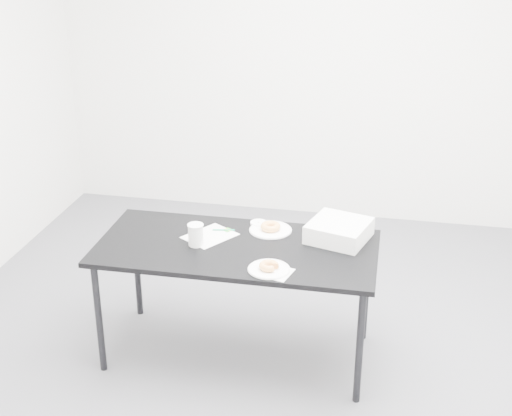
% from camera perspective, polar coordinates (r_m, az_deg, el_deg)
% --- Properties ---
extents(floor, '(4.00, 4.00, 0.00)m').
position_cam_1_polar(floor, '(4.33, 0.02, -10.80)').
color(floor, '#504F54').
rests_on(floor, ground).
extents(wall_back, '(4.00, 0.02, 2.70)m').
position_cam_1_polar(wall_back, '(5.66, 4.20, 12.35)').
color(wall_back, silver).
rests_on(wall_back, floor).
extents(table, '(1.54, 0.73, 0.70)m').
position_cam_1_polar(table, '(3.92, -1.55, -3.73)').
color(table, black).
rests_on(table, floor).
extents(scorecard, '(0.32, 0.34, 0.00)m').
position_cam_1_polar(scorecard, '(4.02, -3.71, -2.24)').
color(scorecard, white).
rests_on(scorecard, table).
extents(logo_patch, '(0.06, 0.06, 0.00)m').
position_cam_1_polar(logo_patch, '(4.07, -2.30, -1.76)').
color(logo_patch, green).
rests_on(logo_patch, scorecard).
extents(pen, '(0.12, 0.03, 0.01)m').
position_cam_1_polar(pen, '(4.07, -2.61, -1.76)').
color(pen, '#0C8A5E').
rests_on(pen, scorecard).
extents(napkin, '(0.18, 0.18, 0.00)m').
position_cam_1_polar(napkin, '(3.63, 1.61, -5.19)').
color(napkin, white).
rests_on(napkin, table).
extents(plate_near, '(0.22, 0.22, 0.01)m').
position_cam_1_polar(plate_near, '(3.65, 1.04, -4.92)').
color(plate_near, white).
rests_on(plate_near, napkin).
extents(donut_near, '(0.13, 0.13, 0.03)m').
position_cam_1_polar(donut_near, '(3.64, 1.04, -4.65)').
color(donut_near, '#E59A48').
rests_on(donut_near, plate_near).
extents(plate_far, '(0.24, 0.24, 0.01)m').
position_cam_1_polar(plate_far, '(4.07, 1.17, -1.78)').
color(plate_far, white).
rests_on(plate_far, table).
extents(donut_far, '(0.14, 0.14, 0.04)m').
position_cam_1_polar(donut_far, '(4.06, 1.17, -1.49)').
color(donut_far, '#E59A48').
rests_on(donut_far, plate_far).
extents(coffee_cup, '(0.08, 0.08, 0.12)m').
position_cam_1_polar(coffee_cup, '(3.89, -4.84, -2.14)').
color(coffee_cup, white).
rests_on(coffee_cup, table).
extents(cup_lid, '(0.10, 0.10, 0.01)m').
position_cam_1_polar(cup_lid, '(4.15, 0.21, -1.21)').
color(cup_lid, white).
rests_on(cup_lid, table).
extents(bakery_box, '(0.38, 0.38, 0.10)m').
position_cam_1_polar(bakery_box, '(3.98, 6.66, -1.81)').
color(bakery_box, silver).
rests_on(bakery_box, table).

